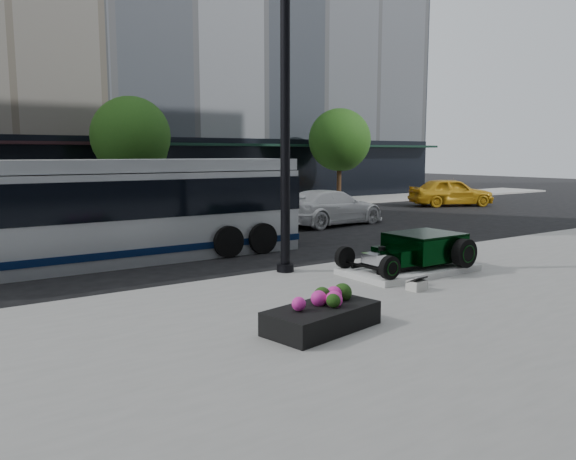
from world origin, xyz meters
TOP-DOWN VIEW (x-y plane):
  - ground at (0.00, 0.00)m, footprint 120.00×120.00m
  - sidewalk_far at (0.00, 14.00)m, footprint 70.00×4.00m
  - street_trees at (1.15, 13.07)m, footprint 29.80×3.80m
  - display_plinth at (2.14, -4.12)m, footprint 3.40×1.80m
  - hot_rod at (2.47, -4.12)m, footprint 3.22×2.00m
  - info_plaque at (0.90, -5.53)m, footprint 0.42×0.33m
  - lamppost at (-0.37, -2.27)m, footprint 0.44×0.44m
  - flower_planter at (-2.52, -6.54)m, footprint 2.16×1.36m
  - transit_bus at (-3.73, 2.13)m, footprint 12.12×2.88m
  - white_sedan at (7.03, 5.14)m, footprint 5.50×2.72m
  - yellow_taxi at (18.50, 8.07)m, footprint 5.25×3.79m

SIDE VIEW (x-z plane):
  - ground at x=0.00m, z-range 0.00..0.00m
  - sidewalk_far at x=0.00m, z-range 0.00..0.12m
  - display_plinth at x=2.14m, z-range 0.12..0.27m
  - info_plaque at x=0.90m, z-range 0.09..0.40m
  - flower_planter at x=-2.52m, z-range 0.03..0.69m
  - hot_rod at x=2.47m, z-range 0.29..1.10m
  - white_sedan at x=7.03m, z-range 0.00..1.54m
  - yellow_taxi at x=18.50m, z-range 0.00..1.66m
  - transit_bus at x=-3.73m, z-range 0.02..2.95m
  - street_trees at x=1.15m, z-range 0.92..6.62m
  - lamppost at x=-0.37m, z-range -0.18..7.78m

